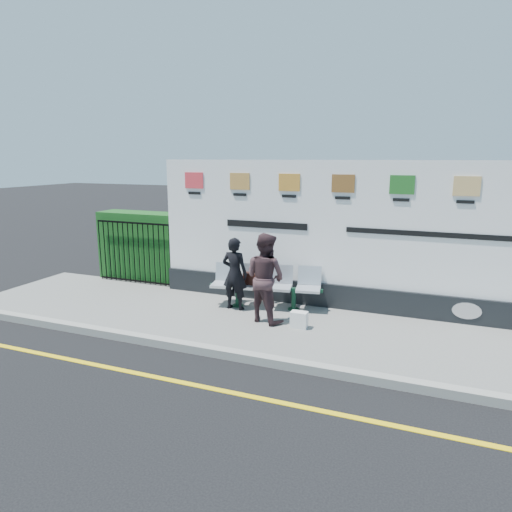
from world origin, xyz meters
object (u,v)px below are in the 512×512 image
at_px(woman_right, 265,278).
at_px(bench, 265,297).
at_px(woman_left, 235,274).
at_px(billboard, 341,246).

bearing_deg(woman_right, bench, -50.72).
distance_m(bench, woman_right, 0.96).
bearing_deg(woman_left, woman_right, 154.77).
distance_m(billboard, bench, 1.87).
height_order(billboard, woman_left, billboard).
height_order(bench, woman_left, woman_left).
relative_size(bench, woman_right, 1.32).
distance_m(billboard, woman_left, 2.23).
xyz_separation_m(billboard, woman_right, (-1.16, -1.31, -0.45)).
bearing_deg(bench, billboard, 12.87).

